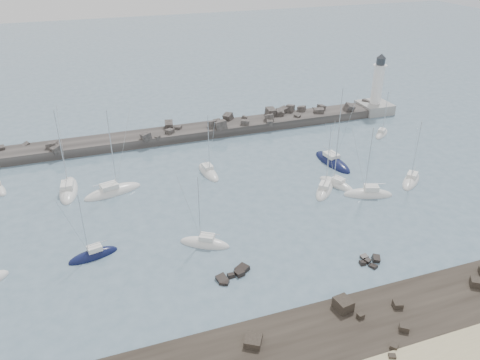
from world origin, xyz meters
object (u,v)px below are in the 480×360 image
sailboat_4 (113,192)px  sailboat_9 (368,194)px  sailboat_3 (69,190)px  sailboat_5 (205,244)px  lighthouse (375,100)px  sailboat_7 (324,190)px  sailboat_10 (336,184)px  sailboat_8 (332,162)px  sailboat_11 (411,181)px  sailboat_12 (382,134)px  sailboat_2 (93,256)px  sailboat_6 (208,172)px

sailboat_4 → sailboat_9: 42.12m
sailboat_4 → sailboat_3: bearing=156.8°
sailboat_3 → sailboat_5: 28.05m
lighthouse → sailboat_4: bearing=-163.0°
sailboat_7 → sailboat_10: sailboat_7 is taller
sailboat_5 → sailboat_8: 33.97m
sailboat_5 → lighthouse: bearing=36.1°
lighthouse → sailboat_11: size_ratio=1.20×
sailboat_4 → sailboat_10: 37.65m
sailboat_3 → sailboat_4: bearing=-23.2°
sailboat_3 → sailboat_10: bearing=-16.5°
sailboat_9 → sailboat_12: size_ratio=1.28×
lighthouse → sailboat_2: bearing=-151.9°
sailboat_8 → sailboat_11: sailboat_8 is taller
sailboat_12 → sailboat_7: bearing=-142.8°
sailboat_6 → sailboat_11: size_ratio=1.00×
lighthouse → sailboat_11: 35.34m
lighthouse → sailboat_9: bearing=-124.8°
sailboat_4 → sailboat_5: bearing=-61.1°
sailboat_3 → sailboat_9: size_ratio=1.16×
sailboat_4 → sailboat_10: size_ratio=1.36×
sailboat_6 → sailboat_9: 27.85m
sailboat_11 → sailboat_4: bearing=165.1°
sailboat_6 → sailboat_10: sailboat_6 is taller
sailboat_5 → sailboat_11: 39.10m
sailboat_3 → sailboat_6: sailboat_3 is taller
sailboat_6 → sailboat_9: bearing=-36.0°
sailboat_7 → sailboat_11: 15.83m
sailboat_8 → sailboat_9: size_ratio=1.21×
lighthouse → sailboat_3: bearing=-166.9°
sailboat_4 → sailboat_9: sailboat_4 is taller
sailboat_5 → sailboat_10: sailboat_5 is taller
lighthouse → sailboat_7: lighthouse is taller
lighthouse → sailboat_5: bearing=-143.9°
sailboat_3 → sailboat_11: 58.29m
sailboat_5 → sailboat_3: bearing=128.4°
sailboat_9 → lighthouse: bearing=55.2°
lighthouse → sailboat_12: bearing=-117.0°
sailboat_2 → sailboat_4: sailboat_4 is taller
sailboat_5 → sailboat_6: bearing=72.8°
sailboat_4 → sailboat_8: (39.93, -2.07, -0.00)m
sailboat_10 → sailboat_7: bearing=-158.6°
lighthouse → sailboat_11: bearing=-113.3°
sailboat_6 → sailboat_12: sailboat_6 is taller
sailboat_7 → sailboat_11: (15.69, -2.07, -0.01)m
sailboat_3 → sailboat_11: bearing=-16.0°
sailboat_4 → sailboat_7: (33.45, -10.99, -0.00)m
sailboat_9 → sailboat_12: bearing=51.2°
sailboat_2 → sailboat_11: size_ratio=0.88×
sailboat_2 → sailboat_7: bearing=8.6°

